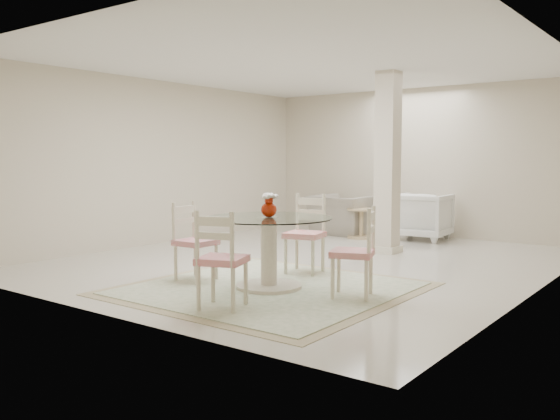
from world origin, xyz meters
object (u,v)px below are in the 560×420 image
Objects in this scene: dining_chair_east at (359,246)px; dining_table at (269,253)px; column at (388,163)px; side_table at (361,224)px; armchair_white at (422,216)px; dining_chair_west at (192,235)px; red_vase at (269,205)px; dining_chair_north at (307,228)px; recliner_taupe at (342,215)px; dining_chair_south at (220,253)px.

dining_table is at bearing -99.58° from dining_chair_east.
side_table is at bearing 132.63° from column.
armchair_white is at bearing 26.17° from side_table.
red_vase is at bearing -82.02° from dining_chair_west.
column is 3.09m from red_vase.
red_vase is 0.25× the size of dining_chair_east.
dining_table is at bearing 89.39° from armchair_white.
column is 2.20m from dining_chair_north.
dining_table is 1.33× the size of dining_chair_east.
dining_chair_north is 1.07× the size of dining_chair_west.
armchair_white is (-0.28, 4.71, 0.01)m from dining_table.
side_table is at bearing 1.03° from dining_chair_west.
red_vase is 0.29× the size of armchair_white.
column is 3.45m from dining_chair_west.
dining_chair_west is 0.90× the size of recliner_taupe.
column is 2.99× the size of armchair_white.
column is 3.21m from dining_table.
armchair_white is 1.07m from side_table.
armchair_white is (-0.09, 3.70, -0.16)m from dining_chair_north.
column is at bearing 92.57° from red_vase.
dining_chair_south is 5.90m from recliner_taupe.
column is 1.90m from armchair_white.
column reaches higher than dining_chair_east.
recliner_taupe is at bearing 138.16° from column.
recliner_taupe is at bearing 111.63° from red_vase.
armchair_white is (-0.28, 4.71, -0.51)m from red_vase.
dining_chair_east is 0.95× the size of dining_chair_north.
dining_chair_east is at bearing -81.26° from dining_chair_west.
red_vase is at bearing -91.91° from dining_chair_north.
dining_chair_north is at bearing 87.37° from armchair_white.
red_vase is at bearing -73.89° from side_table.
recliner_taupe is (-1.67, 1.49, -0.99)m from column.
dining_chair_east reaches higher than dining_chair_west.
dining_chair_north is 2.04m from dining_chair_south.
column is at bearing 90.95° from armchair_white.
recliner_taupe is (-1.81, 4.56, -0.56)m from red_vase.
red_vase is 1.08m from dining_chair_east.
side_table is (-2.22, 4.04, -0.30)m from dining_chair_east.
dining_chair_east is at bearing -46.92° from dining_chair_north.
armchair_white is at bearing -169.26° from recliner_taupe.
dining_chair_east is 1.43m from dining_chair_north.
dining_chair_south is 0.93× the size of recliner_taupe.
dining_chair_west is (-0.87, -3.24, -0.82)m from column.
dining_chair_east is 1.44m from dining_chair_south.
dining_chair_south is (-0.80, -1.19, 0.01)m from dining_chair_east.
column reaches higher than side_table.
dining_chair_north is at bearing 100.86° from red_vase.
armchair_white is at bearing 78.56° from dining_chair_north.
dining_chair_east is at bearing 11.23° from dining_table.
side_table is (-1.03, 3.24, -0.32)m from dining_chair_north.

